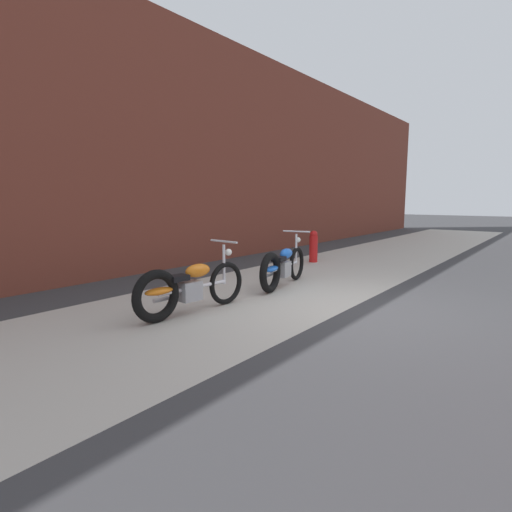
{
  "coord_description": "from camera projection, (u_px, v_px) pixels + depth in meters",
  "views": [
    {
      "loc": [
        -5.65,
        -2.52,
        1.66
      ],
      "look_at": [
        -0.57,
        1.41,
        0.75
      ],
      "focal_mm": 28.23,
      "sensor_mm": 36.0,
      "label": 1
    }
  ],
  "objects": [
    {
      "name": "motorcycle_blue",
      "position": [
        281.0,
        267.0,
        7.58
      ],
      "size": [
        1.99,
        0.66,
        1.03
      ],
      "rotation": [
        0.0,
        0.0,
        0.19
      ],
      "color": "black",
      "rests_on": "ground"
    },
    {
      "name": "brick_building_wall",
      "position": [
        137.0,
        141.0,
        8.93
      ],
      "size": [
        36.0,
        0.5,
        5.86
      ],
      "primitive_type": "cube",
      "color": "brown",
      "rests_on": "ground"
    },
    {
      "name": "ground_plane",
      "position": [
        351.0,
        308.0,
        6.18
      ],
      "size": [
        80.0,
        80.0,
        0.0
      ],
      "primitive_type": "plane",
      "color": "#38383A"
    },
    {
      "name": "fire_hydrant",
      "position": [
        314.0,
        246.0,
        10.65
      ],
      "size": [
        0.22,
        0.22,
        0.84
      ],
      "color": "red",
      "rests_on": "ground"
    },
    {
      "name": "sidewalk_slab",
      "position": [
        260.0,
        292.0,
        7.24
      ],
      "size": [
        36.0,
        3.5,
        0.01
      ],
      "primitive_type": "cube",
      "color": "#B2ADA3",
      "rests_on": "ground"
    },
    {
      "name": "motorcycle_orange",
      "position": [
        185.0,
        288.0,
        5.77
      ],
      "size": [
        2.01,
        0.58,
        1.03
      ],
      "rotation": [
        0.0,
        0.0,
        -0.07
      ],
      "color": "black",
      "rests_on": "ground"
    }
  ]
}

